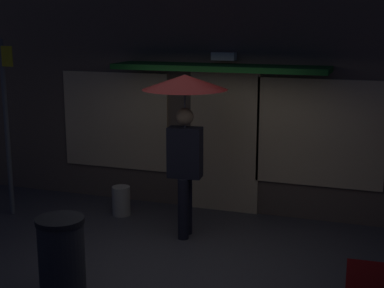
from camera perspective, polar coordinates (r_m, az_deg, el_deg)
ground_plane at (r=7.17m, az=-1.73°, el=-12.07°), size 18.00×18.00×0.00m
building_facade at (r=8.82m, az=3.61°, el=5.82°), size 10.71×1.00×3.96m
person_with_umbrella at (r=7.58m, az=-0.73°, el=3.45°), size 1.15×1.15×2.27m
street_sign_post at (r=8.98m, az=-18.31°, el=2.48°), size 0.40×0.07×2.71m
sidewalk_bollard at (r=8.88m, az=-7.18°, el=-5.72°), size 0.28×0.28×0.46m
trash_bin at (r=6.36m, az=-13.04°, el=-11.18°), size 0.52×0.52×0.92m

